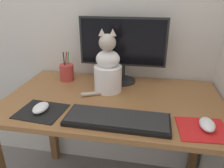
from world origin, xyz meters
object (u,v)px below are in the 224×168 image
object	(u,v)px
cat	(108,69)
keyboard	(117,119)
pen_cup	(67,72)
monitor	(123,46)
computer_mouse_right	(207,124)
computer_mouse_left	(41,108)

from	to	relation	value
cat	keyboard	bearing A→B (deg)	-74.77
cat	pen_cup	world-z (taller)	cat
monitor	computer_mouse_right	size ratio (longest dim) A/B	4.98
keyboard	pen_cup	world-z (taller)	pen_cup
computer_mouse_right	pen_cup	distance (m)	0.86
computer_mouse_right	keyboard	bearing A→B (deg)	-177.87
computer_mouse_left	computer_mouse_right	world-z (taller)	same
monitor	computer_mouse_left	distance (m)	0.58
keyboard	cat	world-z (taller)	cat
computer_mouse_right	cat	size ratio (longest dim) A/B	0.30
keyboard	computer_mouse_right	world-z (taller)	computer_mouse_right
keyboard	pen_cup	size ratio (longest dim) A/B	2.54
monitor	keyboard	distance (m)	0.50
pen_cup	computer_mouse_right	bearing A→B (deg)	-27.87
monitor	cat	bearing A→B (deg)	-112.00
monitor	keyboard	xyz separation A→B (m)	(0.04, -0.46, -0.21)
cat	pen_cup	xyz separation A→B (m)	(-0.29, 0.11, -0.08)
computer_mouse_left	computer_mouse_right	xyz separation A→B (m)	(0.74, -0.00, 0.00)
computer_mouse_right	cat	bearing A→B (deg)	148.28
cat	computer_mouse_left	bearing A→B (deg)	-135.64
monitor	computer_mouse_right	distance (m)	0.64
monitor	cat	distance (m)	0.18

